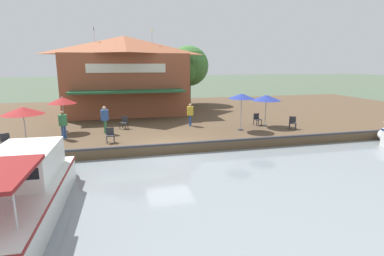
{
  "coord_description": "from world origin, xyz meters",
  "views": [
    {
      "loc": [
        15.71,
        -2.55,
        5.04
      ],
      "look_at": [
        -1.0,
        1.57,
        1.3
      ],
      "focal_mm": 28.0,
      "sensor_mm": 36.0,
      "label": 1
    }
  ],
  "objects_px": {
    "patio_umbrella_mid_patio_right": "(242,96)",
    "person_mid_patio": "(190,112)",
    "patio_umbrella_back_row": "(62,101)",
    "cafe_chair_facing_river": "(293,122)",
    "cafe_chair_under_first_umbrella": "(257,119)",
    "waterfront_restaurant": "(125,73)",
    "patio_umbrella_by_entrance": "(23,111)",
    "person_at_quay_edge": "(105,116)",
    "motorboat_distant_upstream": "(24,187)",
    "tree_upstream_bank": "(188,67)",
    "person_near_entrance": "(63,122)",
    "cafe_chair_far_corner_seat": "(6,141)",
    "patio_umbrella_mid_patio_left": "(266,98)",
    "cafe_chair_back_row_seat": "(110,134)",
    "cafe_chair_beside_entrance": "(124,122)"
  },
  "relations": [
    {
      "from": "patio_umbrella_by_entrance",
      "to": "cafe_chair_far_corner_seat",
      "type": "distance_m",
      "value": 1.79
    },
    {
      "from": "patio_umbrella_back_row",
      "to": "person_mid_patio",
      "type": "height_order",
      "value": "patio_umbrella_back_row"
    },
    {
      "from": "motorboat_distant_upstream",
      "to": "tree_upstream_bank",
      "type": "height_order",
      "value": "tree_upstream_bank"
    },
    {
      "from": "patio_umbrella_by_entrance",
      "to": "cafe_chair_under_first_umbrella",
      "type": "distance_m",
      "value": 15.01
    },
    {
      "from": "waterfront_restaurant",
      "to": "patio_umbrella_back_row",
      "type": "xyz_separation_m",
      "value": [
        8.31,
        -4.29,
        -1.42
      ]
    },
    {
      "from": "patio_umbrella_by_entrance",
      "to": "patio_umbrella_back_row",
      "type": "distance_m",
      "value": 3.41
    },
    {
      "from": "waterfront_restaurant",
      "to": "person_mid_patio",
      "type": "bearing_deg",
      "value": 26.56
    },
    {
      "from": "person_at_quay_edge",
      "to": "motorboat_distant_upstream",
      "type": "xyz_separation_m",
      "value": [
        8.87,
        -2.4,
        -0.86
      ]
    },
    {
      "from": "patio_umbrella_mid_patio_right",
      "to": "patio_umbrella_back_row",
      "type": "distance_m",
      "value": 11.7
    },
    {
      "from": "patio_umbrella_mid_patio_left",
      "to": "person_mid_patio",
      "type": "bearing_deg",
      "value": -104.99
    },
    {
      "from": "cafe_chair_under_first_umbrella",
      "to": "patio_umbrella_back_row",
      "type": "bearing_deg",
      "value": -94.4
    },
    {
      "from": "waterfront_restaurant",
      "to": "patio_umbrella_by_entrance",
      "type": "bearing_deg",
      "value": -27.02
    },
    {
      "from": "patio_umbrella_mid_patio_left",
      "to": "motorboat_distant_upstream",
      "type": "height_order",
      "value": "patio_umbrella_mid_patio_left"
    },
    {
      "from": "person_at_quay_edge",
      "to": "waterfront_restaurant",
      "type": "bearing_deg",
      "value": 169.97
    },
    {
      "from": "patio_umbrella_mid_patio_right",
      "to": "motorboat_distant_upstream",
      "type": "distance_m",
      "value": 13.78
    },
    {
      "from": "patio_umbrella_mid_patio_right",
      "to": "cafe_chair_back_row_seat",
      "type": "height_order",
      "value": "patio_umbrella_mid_patio_right"
    },
    {
      "from": "patio_umbrella_back_row",
      "to": "patio_umbrella_mid_patio_left",
      "type": "bearing_deg",
      "value": 83.81
    },
    {
      "from": "person_near_entrance",
      "to": "person_mid_patio",
      "type": "distance_m",
      "value": 8.44
    },
    {
      "from": "cafe_chair_facing_river",
      "to": "person_near_entrance",
      "type": "height_order",
      "value": "person_near_entrance"
    },
    {
      "from": "person_near_entrance",
      "to": "cafe_chair_back_row_seat",
      "type": "bearing_deg",
      "value": 60.78
    },
    {
      "from": "tree_upstream_bank",
      "to": "patio_umbrella_mid_patio_left",
      "type": "bearing_deg",
      "value": 11.88
    },
    {
      "from": "person_mid_patio",
      "to": "patio_umbrella_mid_patio_right",
      "type": "bearing_deg",
      "value": 53.75
    },
    {
      "from": "cafe_chair_beside_entrance",
      "to": "cafe_chair_facing_river",
      "type": "bearing_deg",
      "value": 75.71
    },
    {
      "from": "patio_umbrella_mid_patio_left",
      "to": "cafe_chair_far_corner_seat",
      "type": "distance_m",
      "value": 16.23
    },
    {
      "from": "cafe_chair_beside_entrance",
      "to": "cafe_chair_under_first_umbrella",
      "type": "relative_size",
      "value": 1.0
    },
    {
      "from": "cafe_chair_under_first_umbrella",
      "to": "person_near_entrance",
      "type": "xyz_separation_m",
      "value": [
        1.03,
        -13.02,
        0.59
      ]
    },
    {
      "from": "patio_umbrella_by_entrance",
      "to": "person_at_quay_edge",
      "type": "xyz_separation_m",
      "value": [
        -1.95,
        4.13,
        -0.82
      ]
    },
    {
      "from": "patio_umbrella_mid_patio_right",
      "to": "person_at_quay_edge",
      "type": "xyz_separation_m",
      "value": [
        -1.18,
        -8.85,
        -1.18
      ]
    },
    {
      "from": "cafe_chair_facing_river",
      "to": "cafe_chair_under_first_umbrella",
      "type": "distance_m",
      "value": 2.53
    },
    {
      "from": "cafe_chair_far_corner_seat",
      "to": "person_mid_patio",
      "type": "height_order",
      "value": "person_mid_patio"
    },
    {
      "from": "waterfront_restaurant",
      "to": "patio_umbrella_mid_patio_left",
      "type": "xyz_separation_m",
      "value": [
        9.8,
        9.41,
        -1.46
      ]
    },
    {
      "from": "cafe_chair_far_corner_seat",
      "to": "cafe_chair_back_row_seat",
      "type": "relative_size",
      "value": 1.0
    },
    {
      "from": "cafe_chair_far_corner_seat",
      "to": "person_near_entrance",
      "type": "distance_m",
      "value": 3.13
    },
    {
      "from": "person_at_quay_edge",
      "to": "person_mid_patio",
      "type": "relative_size",
      "value": 1.09
    },
    {
      "from": "patio_umbrella_by_entrance",
      "to": "waterfront_restaurant",
      "type": "bearing_deg",
      "value": 152.98
    },
    {
      "from": "patio_umbrella_back_row",
      "to": "cafe_chair_far_corner_seat",
      "type": "bearing_deg",
      "value": -31.73
    },
    {
      "from": "cafe_chair_back_row_seat",
      "to": "person_at_quay_edge",
      "type": "distance_m",
      "value": 2.56
    },
    {
      "from": "patio_umbrella_by_entrance",
      "to": "tree_upstream_bank",
      "type": "xyz_separation_m",
      "value": [
        -14.49,
        12.48,
        2.08
      ]
    },
    {
      "from": "patio_umbrella_by_entrance",
      "to": "person_mid_patio",
      "type": "xyz_separation_m",
      "value": [
        -2.96,
        9.99,
        -0.93
      ]
    },
    {
      "from": "motorboat_distant_upstream",
      "to": "person_near_entrance",
      "type": "bearing_deg",
      "value": 179.61
    },
    {
      "from": "person_near_entrance",
      "to": "person_at_quay_edge",
      "type": "bearing_deg",
      "value": 111.96
    },
    {
      "from": "patio_umbrella_by_entrance",
      "to": "patio_umbrella_back_row",
      "type": "xyz_separation_m",
      "value": [
        -3.05,
        1.5,
        0.14
      ]
    },
    {
      "from": "patio_umbrella_mid_patio_right",
      "to": "cafe_chair_far_corner_seat",
      "type": "xyz_separation_m",
      "value": [
        1.44,
        -13.77,
        -1.81
      ]
    },
    {
      "from": "person_near_entrance",
      "to": "tree_upstream_bank",
      "type": "height_order",
      "value": "tree_upstream_bank"
    },
    {
      "from": "patio_umbrella_mid_patio_right",
      "to": "person_mid_patio",
      "type": "height_order",
      "value": "patio_umbrella_mid_patio_right"
    },
    {
      "from": "cafe_chair_far_corner_seat",
      "to": "person_near_entrance",
      "type": "relative_size",
      "value": 0.5
    },
    {
      "from": "patio_umbrella_mid_patio_left",
      "to": "tree_upstream_bank",
      "type": "xyz_separation_m",
      "value": [
        -12.93,
        -2.72,
        1.97
      ]
    },
    {
      "from": "patio_umbrella_mid_patio_right",
      "to": "cafe_chair_back_row_seat",
      "type": "distance_m",
      "value": 8.78
    },
    {
      "from": "waterfront_restaurant",
      "to": "cafe_chair_facing_river",
      "type": "bearing_deg",
      "value": 44.14
    },
    {
      "from": "person_at_quay_edge",
      "to": "motorboat_distant_upstream",
      "type": "bearing_deg",
      "value": -15.16
    }
  ]
}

